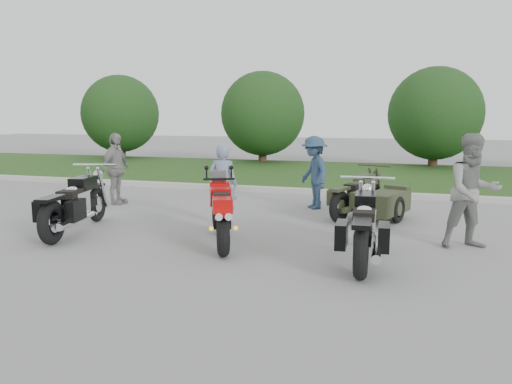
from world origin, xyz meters
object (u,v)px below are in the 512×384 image
(sportbike_red, at_px, (221,211))
(person_grey, at_px, (473,191))
(cruiser_left, at_px, (74,206))
(person_denim, at_px, (314,173))
(person_stripe, at_px, (223,184))
(cruiser_sidecar, at_px, (374,200))
(cruiser_right, at_px, (364,230))
(person_back, at_px, (116,169))

(sportbike_red, height_order, person_grey, person_grey)
(cruiser_left, bearing_deg, sportbike_red, -11.69)
(person_denim, bearing_deg, sportbike_red, -47.98)
(person_denim, bearing_deg, cruiser_left, -80.14)
(person_stripe, bearing_deg, person_denim, -124.49)
(cruiser_left, bearing_deg, cruiser_sidecar, 17.38)
(cruiser_left, bearing_deg, cruiser_right, -14.91)
(cruiser_right, relative_size, person_grey, 1.35)
(person_stripe, xyz_separation_m, person_back, (-3.29, 1.33, 0.07))
(cruiser_right, distance_m, person_back, 6.98)
(person_stripe, bearing_deg, person_back, -23.59)
(cruiser_sidecar, bearing_deg, person_denim, 168.11)
(cruiser_right, bearing_deg, sportbike_red, 169.83)
(cruiser_sidecar, height_order, person_back, person_back)
(sportbike_red, distance_m, cruiser_right, 2.37)
(sportbike_red, xyz_separation_m, person_stripe, (-0.57, 1.57, 0.22))
(cruiser_right, xyz_separation_m, person_stripe, (-2.91, 1.86, 0.30))
(person_stripe, distance_m, person_grey, 4.52)
(cruiser_left, height_order, person_grey, person_grey)
(cruiser_left, height_order, cruiser_sidecar, cruiser_left)
(cruiser_left, xyz_separation_m, person_back, (-0.99, 2.90, 0.36))
(cruiser_right, relative_size, person_stripe, 1.58)
(cruiser_right, relative_size, person_back, 1.46)
(sportbike_red, height_order, person_denim, person_denim)
(person_stripe, relative_size, person_back, 0.92)
(person_grey, xyz_separation_m, person_back, (-7.78, 1.82, -0.07))
(cruiser_left, height_order, cruiser_right, cruiser_left)
(person_grey, bearing_deg, person_denim, 118.04)
(sportbike_red, relative_size, person_stripe, 1.23)
(person_denim, distance_m, person_back, 4.76)
(cruiser_right, height_order, person_back, person_back)
(person_stripe, bearing_deg, sportbike_red, 108.28)
(person_denim, height_order, person_back, person_back)
(cruiser_sidecar, height_order, person_stripe, person_stripe)
(cruiser_right, xyz_separation_m, person_denim, (-1.51, 4.03, 0.34))
(person_grey, height_order, person_denim, person_grey)
(cruiser_right, bearing_deg, person_denim, 107.53)
(sportbike_red, xyz_separation_m, cruiser_left, (-2.87, -0.00, -0.07))
(cruiser_sidecar, distance_m, person_back, 6.12)
(person_stripe, bearing_deg, cruiser_left, 32.66)
(person_grey, distance_m, person_denim, 4.08)
(person_stripe, distance_m, person_back, 3.55)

